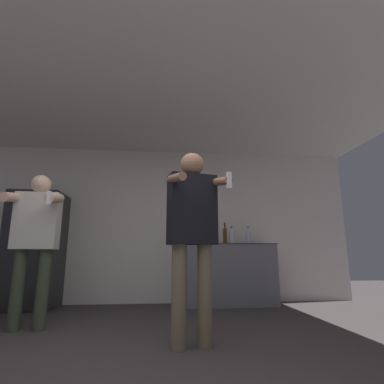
# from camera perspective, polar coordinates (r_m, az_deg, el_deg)

# --- Properties ---
(wall_back) EXTENTS (7.00, 0.06, 2.55)m
(wall_back) POSITION_cam_1_polar(r_m,az_deg,el_deg) (5.13, -8.42, -6.01)
(wall_back) COLOR silver
(wall_back) RESTS_ON ground_plane
(ceiling_slab) EXTENTS (7.00, 3.67, 0.05)m
(ceiling_slab) POSITION_cam_1_polar(r_m,az_deg,el_deg) (3.95, -8.86, 15.64)
(ceiling_slab) COLOR silver
(ceiling_slab) RESTS_ON wall_back
(refrigerator) EXTENTS (0.71, 0.71, 1.68)m
(refrigerator) POSITION_cam_1_polar(r_m,az_deg,el_deg) (5.09, -27.72, -9.64)
(refrigerator) COLOR #262628
(refrigerator) RESTS_ON ground_plane
(counter) EXTENTS (1.42, 0.59, 0.94)m
(counter) POSITION_cam_1_polar(r_m,az_deg,el_deg) (4.92, 7.17, -15.21)
(counter) COLOR slate
(counter) RESTS_ON ground_plane
(bottle_amber_bourbon) EXTENTS (0.06, 0.06, 0.36)m
(bottle_amber_bourbon) POSITION_cam_1_polar(r_m,az_deg,el_deg) (4.78, 1.05, -8.07)
(bottle_amber_bourbon) COLOR black
(bottle_amber_bourbon) RESTS_ON counter
(bottle_green_wine) EXTENTS (0.08, 0.08, 0.28)m
(bottle_green_wine) POSITION_cam_1_polar(r_m,az_deg,el_deg) (4.87, 7.56, -8.38)
(bottle_green_wine) COLOR silver
(bottle_green_wine) RESTS_ON counter
(bottle_red_label) EXTENTS (0.07, 0.07, 0.27)m
(bottle_red_label) POSITION_cam_1_polar(r_m,az_deg,el_deg) (4.94, 10.69, -8.49)
(bottle_red_label) COLOR silver
(bottle_red_label) RESTS_ON counter
(bottle_short_whiskey) EXTENTS (0.06, 0.06, 0.34)m
(bottle_short_whiskey) POSITION_cam_1_polar(r_m,az_deg,el_deg) (4.85, 6.30, -8.18)
(bottle_short_whiskey) COLOR #563314
(bottle_short_whiskey) RESTS_ON counter
(bottle_brown_liquor) EXTENTS (0.09, 0.09, 0.30)m
(bottle_brown_liquor) POSITION_cam_1_polar(r_m,az_deg,el_deg) (4.79, 2.45, -8.38)
(bottle_brown_liquor) COLOR #563314
(bottle_brown_liquor) RESTS_ON counter
(person_woman_foreground) EXTENTS (0.55, 0.55, 1.70)m
(person_woman_foreground) POSITION_cam_1_polar(r_m,az_deg,el_deg) (2.70, 0.06, -6.68)
(person_woman_foreground) COLOR #75664C
(person_woman_foreground) RESTS_ON ground_plane
(person_man_side) EXTENTS (0.54, 0.48, 1.64)m
(person_man_side) POSITION_cam_1_polar(r_m,az_deg,el_deg) (3.68, -27.65, -6.94)
(person_man_side) COLOR #38422D
(person_man_side) RESTS_ON ground_plane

